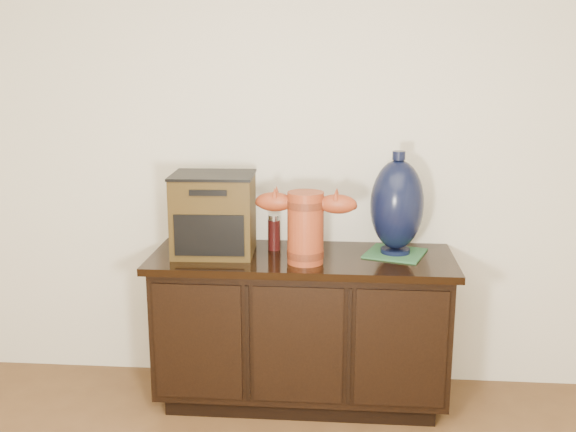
# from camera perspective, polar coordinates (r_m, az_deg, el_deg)

# --- Properties ---
(room) EXTENTS (5.00, 5.00, 5.00)m
(room) POSITION_cam_1_polar(r_m,az_deg,el_deg) (0.98, -7.01, -9.82)
(room) COLOR brown
(room) RESTS_ON ground
(sideboard) EXTENTS (1.46, 0.56, 0.75)m
(sideboard) POSITION_cam_1_polar(r_m,az_deg,el_deg) (3.38, 1.15, -9.37)
(sideboard) COLOR black
(sideboard) RESTS_ON ground
(terracotta_vessel) EXTENTS (0.47, 0.19, 0.34)m
(terracotta_vessel) POSITION_cam_1_polar(r_m,az_deg,el_deg) (3.09, 1.49, -0.62)
(terracotta_vessel) COLOR #A13F1D
(terracotta_vessel) RESTS_ON sideboard
(tv_radio) EXTENTS (0.40, 0.33, 0.39)m
(tv_radio) POSITION_cam_1_polar(r_m,az_deg,el_deg) (3.26, -6.31, 0.16)
(tv_radio) COLOR #39290E
(tv_radio) RESTS_ON sideboard
(green_mat) EXTENTS (0.34, 0.34, 0.01)m
(green_mat) POSITION_cam_1_polar(r_m,az_deg,el_deg) (3.32, 9.06, -3.13)
(green_mat) COLOR #2B6138
(green_mat) RESTS_ON sideboard
(lamp_base) EXTENTS (0.32, 0.32, 0.50)m
(lamp_base) POSITION_cam_1_polar(r_m,az_deg,el_deg) (3.26, 9.21, 0.91)
(lamp_base) COLOR black
(lamp_base) RESTS_ON green_mat
(spray_can) EXTENTS (0.06, 0.06, 0.18)m
(spray_can) POSITION_cam_1_polar(r_m,az_deg,el_deg) (3.33, -1.19, -1.42)
(spray_can) COLOR #520F0E
(spray_can) RESTS_ON sideboard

